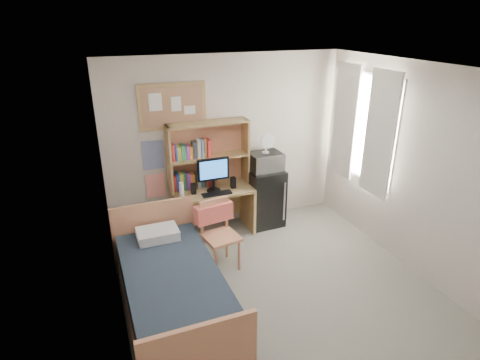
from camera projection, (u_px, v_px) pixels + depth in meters
name	position (u px, v px, depth m)	size (l,w,h in m)	color
floor	(286.00, 300.00, 4.70)	(3.60, 4.20, 0.02)	gray
ceiling	(299.00, 71.00, 3.70)	(3.60, 4.20, 0.02)	white
wall_back	(226.00, 143.00, 6.01)	(3.60, 0.04, 2.60)	beige
wall_front	(457.00, 338.00, 2.38)	(3.60, 0.04, 2.60)	beige
wall_left	(114.00, 229.00, 3.60)	(0.04, 4.20, 2.60)	beige
wall_right	(426.00, 176.00, 4.79)	(0.04, 4.20, 2.60)	beige
window_unit	(363.00, 127.00, 5.70)	(0.10, 1.40, 1.70)	white
curtain_left	(380.00, 135.00, 5.34)	(0.04, 0.55, 1.70)	white
curtain_right	(345.00, 121.00, 6.03)	(0.04, 0.55, 1.70)	white
bulletin_board	(173.00, 106.00, 5.50)	(0.94, 0.03, 0.64)	#A47656
poster_wave	(153.00, 155.00, 5.66)	(0.30, 0.01, 0.42)	navy
poster_japan	(156.00, 186.00, 5.84)	(0.28, 0.01, 0.36)	#F4362B
desk	(213.00, 211.00, 5.99)	(1.16, 0.58, 0.72)	tan
desk_chair	(221.00, 236.00, 5.12)	(0.46, 0.46, 0.92)	tan
mini_fridge	(264.00, 197.00, 6.25)	(0.53, 0.53, 0.91)	black
bed	(173.00, 293.00, 4.36)	(1.01, 2.02, 0.56)	#1C2632
hutch	(209.00, 155.00, 5.80)	(1.18, 0.30, 0.97)	tan
monitor	(213.00, 175.00, 5.71)	(0.46, 0.04, 0.49)	black
keyboard	(217.00, 194.00, 5.68)	(0.43, 0.14, 0.02)	black
speaker_left	(193.00, 189.00, 5.67)	(0.07, 0.07, 0.16)	black
speaker_right	(233.00, 183.00, 5.87)	(0.07, 0.07, 0.17)	black
water_bottle	(182.00, 190.00, 5.57)	(0.06, 0.06, 0.22)	white
hoodie	(214.00, 213.00, 5.18)	(0.50, 0.15, 0.24)	#FB6B5F
microwave	(265.00, 162.00, 6.01)	(0.48, 0.36, 0.28)	#B4B5B9
desk_fan	(266.00, 144.00, 5.91)	(0.22, 0.22, 0.28)	white
pillow	(158.00, 234.00, 4.87)	(0.49, 0.34, 0.12)	white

